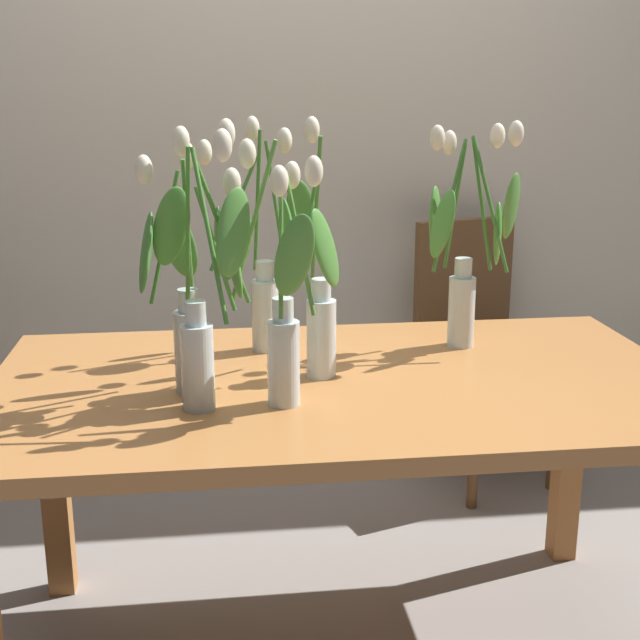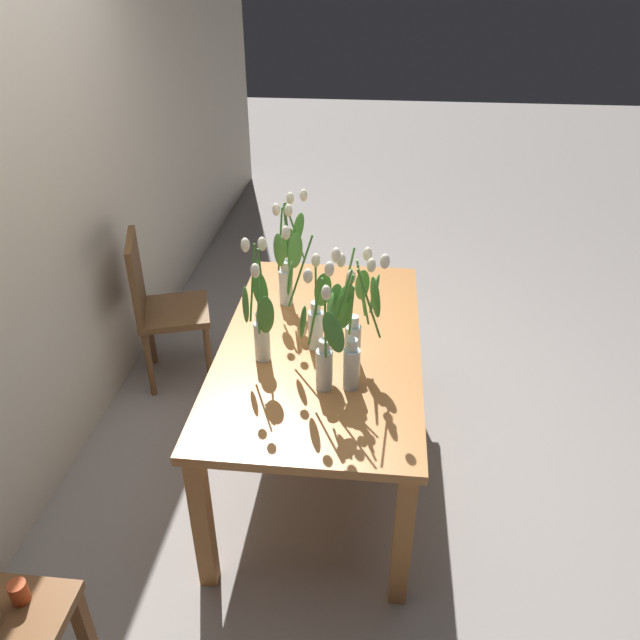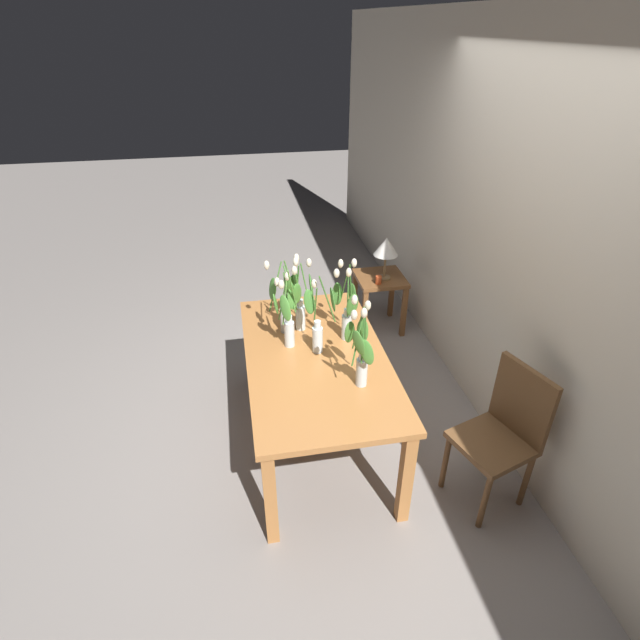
% 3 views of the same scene
% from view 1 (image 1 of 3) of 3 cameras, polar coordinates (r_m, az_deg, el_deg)
% --- Properties ---
extents(room_wall_rear, '(9.00, 0.10, 2.70)m').
position_cam_1_polar(room_wall_rear, '(3.17, -2.14, 14.67)').
color(room_wall_rear, beige).
rests_on(room_wall_rear, ground).
extents(dining_table, '(1.60, 0.90, 0.74)m').
position_cam_1_polar(dining_table, '(1.99, 1.46, -6.37)').
color(dining_table, '#B7753D').
rests_on(dining_table, ground).
extents(tulip_vase_0, '(0.15, 0.21, 0.53)m').
position_cam_1_polar(tulip_vase_0, '(1.85, -9.25, 0.62)').
color(tulip_vase_0, silver).
rests_on(tulip_vase_0, dining_table).
extents(tulip_vase_1, '(0.27, 0.20, 0.58)m').
position_cam_1_polar(tulip_vase_1, '(1.73, -2.57, 0.96)').
color(tulip_vase_1, silver).
rests_on(tulip_vase_1, dining_table).
extents(tulip_vase_2, '(0.23, 0.24, 0.57)m').
position_cam_1_polar(tulip_vase_2, '(1.73, -7.53, 1.72)').
color(tulip_vase_2, silver).
rests_on(tulip_vase_2, dining_table).
extents(tulip_vase_3, '(0.26, 0.16, 0.58)m').
position_cam_1_polar(tulip_vase_3, '(2.12, -4.10, 3.30)').
color(tulip_vase_3, silver).
rests_on(tulip_vase_3, dining_table).
extents(tulip_vase_4, '(0.24, 0.16, 0.57)m').
position_cam_1_polar(tulip_vase_4, '(2.16, 9.79, 4.17)').
color(tulip_vase_4, silver).
rests_on(tulip_vase_4, dining_table).
extents(tulip_vase_5, '(0.14, 0.22, 0.58)m').
position_cam_1_polar(tulip_vase_5, '(1.93, -0.43, 1.66)').
color(tulip_vase_5, silver).
rests_on(tulip_vase_5, dining_table).
extents(dining_chair, '(0.50, 0.50, 0.93)m').
position_cam_1_polar(dining_chair, '(3.11, 10.50, -1.02)').
color(dining_chair, brown).
rests_on(dining_chair, ground).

